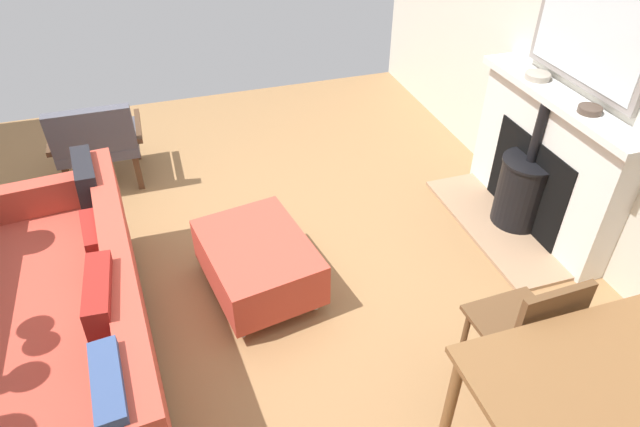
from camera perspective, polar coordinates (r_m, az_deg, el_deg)
name	(u,v)px	position (r m, az deg, el deg)	size (l,w,h in m)	color
ground_plane	(213,289)	(3.62, -11.05, -7.66)	(5.00, 5.70, 0.01)	olive
wall_left	(603,38)	(3.86, 27.26, 15.91)	(0.12, 5.70, 2.71)	beige
fireplace	(537,171)	(4.11, 21.61, 4.14)	(0.61, 1.44, 1.01)	#9E7A5B
mirror_over_mantel	(599,6)	(3.75, 27.01, 18.60)	(0.04, 0.97, 0.95)	gray
mantel_bowl_near	(538,75)	(4.03, 21.65, 13.17)	(0.17, 0.17, 0.04)	#9E9384
mantel_bowl_far	(590,109)	(3.68, 26.21, 9.69)	(0.14, 0.14, 0.04)	#47382D
sofa	(80,320)	(3.15, -23.63, -10.04)	(0.95, 2.10, 0.82)	#B2B2B7
ottoman	(258,261)	(3.41, -6.46, -4.92)	(0.72, 0.88, 0.38)	#B2B2B7
armchair_accent	(96,139)	(4.59, -22.19, 7.15)	(0.68, 0.59, 0.74)	#4C3321
dining_table	(632,417)	(2.48, 29.64, -17.91)	(1.10, 0.90, 0.75)	brown
dining_chair_near_fireplace	(530,329)	(2.83, 20.93, -11.15)	(0.41, 0.41, 0.84)	brown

